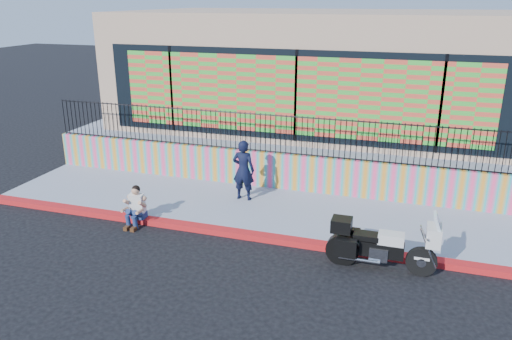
% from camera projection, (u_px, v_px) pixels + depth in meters
% --- Properties ---
extents(ground, '(90.00, 90.00, 0.00)m').
position_uv_depth(ground, '(254.00, 239.00, 12.45)').
color(ground, black).
rests_on(ground, ground).
extents(red_curb, '(16.00, 0.30, 0.15)m').
position_uv_depth(red_curb, '(254.00, 236.00, 12.43)').
color(red_curb, '#B70D27').
rests_on(red_curb, ground).
extents(sidewalk, '(16.00, 3.00, 0.15)m').
position_uv_depth(sidewalk, '(273.00, 211.00, 13.91)').
color(sidewalk, gray).
rests_on(sidewalk, ground).
extents(mural_wall, '(16.00, 0.20, 1.10)m').
position_uv_depth(mural_wall, '(287.00, 171.00, 15.15)').
color(mural_wall, '#FF437D').
rests_on(mural_wall, sidewalk).
extents(metal_fence, '(15.80, 0.04, 1.20)m').
position_uv_depth(metal_fence, '(288.00, 135.00, 14.77)').
color(metal_fence, black).
rests_on(metal_fence, mural_wall).
extents(elevated_platform, '(16.00, 10.00, 1.25)m').
position_uv_depth(elevated_platform, '(319.00, 133.00, 19.77)').
color(elevated_platform, gray).
rests_on(elevated_platform, ground).
extents(storefront_building, '(14.00, 8.06, 4.00)m').
position_uv_depth(storefront_building, '(321.00, 67.00, 18.71)').
color(storefront_building, tan).
rests_on(storefront_building, elevated_platform).
extents(police_motorcycle, '(2.36, 0.78, 1.47)m').
position_uv_depth(police_motorcycle, '(380.00, 244.00, 10.88)').
color(police_motorcycle, black).
rests_on(police_motorcycle, ground).
extents(police_officer, '(0.65, 0.43, 1.77)m').
position_uv_depth(police_officer, '(243.00, 170.00, 14.25)').
color(police_officer, black).
rests_on(police_officer, sidewalk).
extents(seated_man, '(0.54, 0.71, 1.06)m').
position_uv_depth(seated_man, '(135.00, 210.00, 13.02)').
color(seated_man, navy).
rests_on(seated_man, ground).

